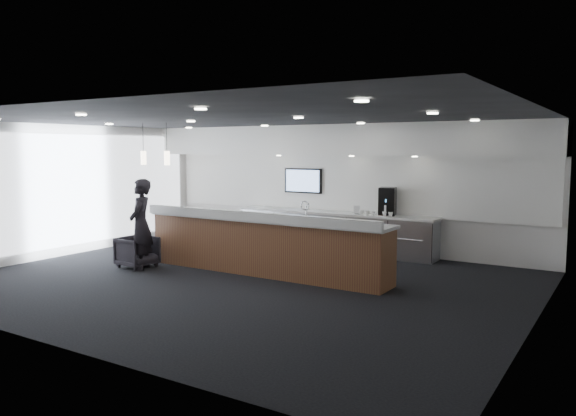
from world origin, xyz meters
The scene contains 25 objects.
ground centered at (0.00, 0.00, 0.00)m, with size 10.00×10.00×0.00m, color black.
ceiling centered at (0.00, 0.00, 3.00)m, with size 10.00×8.00×0.02m, color black.
back_wall centered at (0.00, 4.00, 1.50)m, with size 10.00×0.02×3.00m, color white.
left_wall centered at (-5.00, 0.00, 1.50)m, with size 0.02×8.00×3.00m, color white.
right_wall centered at (5.00, 0.00, 1.50)m, with size 0.02×8.00×3.00m, color white.
soffit_bulkhead centered at (0.00, 3.55, 2.65)m, with size 10.00×0.90×0.70m, color white.
alcove_panel centered at (0.00, 3.97, 1.60)m, with size 9.80×0.06×1.40m, color white.
window_blinds_wall centered at (-4.96, 0.00, 1.50)m, with size 0.04×7.36×2.55m, color silver.
back_credenza centered at (0.00, 3.64, 0.48)m, with size 5.06×0.66×0.95m.
wall_tv centered at (-1.00, 3.91, 1.65)m, with size 1.05×0.08×0.62m.
pendant_left centered at (-2.40, 0.80, 2.25)m, with size 0.12×0.12×0.30m, color beige.
pendant_right centered at (-3.10, 0.80, 2.25)m, with size 0.12×0.12×0.30m, color beige.
ceiling_can_lights centered at (0.00, 0.00, 2.97)m, with size 7.00×5.00×0.02m, color white, non-canonical shape.
service_counter centered at (-0.04, 0.76, 0.57)m, with size 5.29×0.89×1.49m.
coffee_machine centered at (1.34, 3.69, 1.26)m, with size 0.44×0.52×0.63m.
info_sign_left centered at (0.66, 3.52, 1.05)m, with size 0.14×0.02×0.20m, color silver.
info_sign_right centered at (1.30, 3.51, 1.07)m, with size 0.19×0.02×0.25m, color silver.
armchair centered at (-2.60, -0.14, 0.32)m, with size 0.69×0.71×0.64m, color black.
lounge_guest centered at (-2.40, -0.22, 0.92)m, with size 0.67×0.44×1.84m, color black.
cup_0 centered at (1.49, 3.51, 1.00)m, with size 0.11×0.11×0.10m, color white.
cup_1 centered at (1.35, 3.51, 1.00)m, with size 0.11×0.11×0.10m, color white.
cup_2 centered at (1.21, 3.51, 1.00)m, with size 0.11×0.11×0.10m, color white.
cup_3 centered at (1.07, 3.51, 1.00)m, with size 0.11×0.11×0.10m, color white.
cup_4 centered at (0.93, 3.51, 1.00)m, with size 0.11×0.11×0.10m, color white.
cup_5 centered at (0.79, 3.51, 1.00)m, with size 0.11×0.11×0.10m, color white.
Camera 1 is at (6.11, -8.21, 2.45)m, focal length 35.00 mm.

